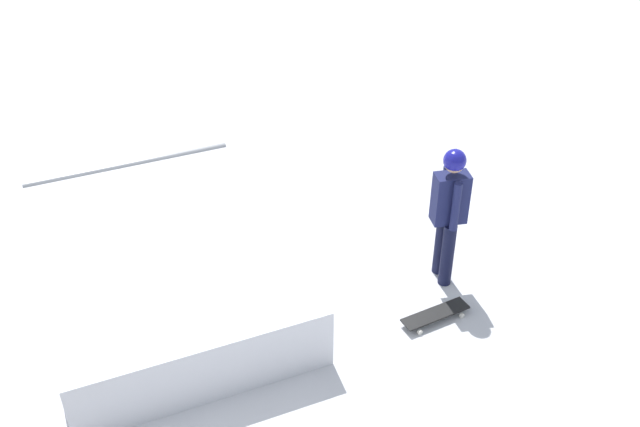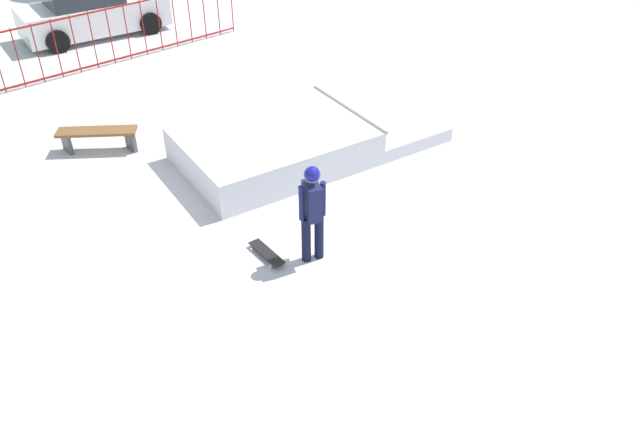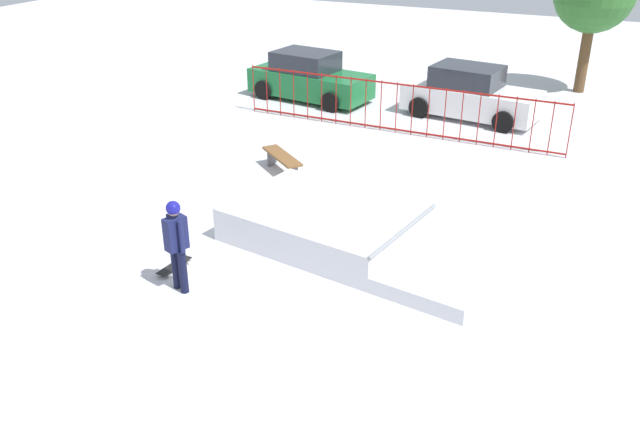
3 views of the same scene
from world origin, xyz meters
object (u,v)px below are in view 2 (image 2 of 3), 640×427
Objects in this scene: skate_ramp at (295,142)px; skateboard at (267,253)px; park_bench at (97,135)px; parked_car_white at (91,10)px; skater at (312,207)px.

skate_ramp reaches higher than skateboard.
park_bench is 7.30m from parked_car_white.
skateboard is 5.12m from park_bench.
skateboard is at bearing -95.22° from parked_car_white.
park_bench is (-0.91, 5.63, -0.65)m from skater.
parked_car_white is at bearing 171.18° from skateboard.
skate_ramp is at bearing 136.21° from skateboard.
parked_car_white is at bearing 97.74° from skate_ramp.
skater reaches higher than skateboard.
park_bench reaches higher than skateboard.
park_bench is (-0.38, 5.10, 0.28)m from skateboard.
skate_ramp is 7.07× the size of skateboard.
parked_car_white is at bearing 64.40° from park_bench.
park_bench is at bearing 144.50° from skate_ramp.
skateboard is at bearing -113.98° from skater.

